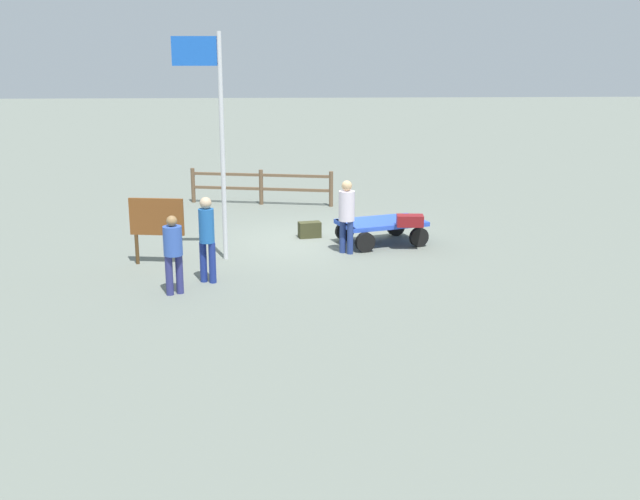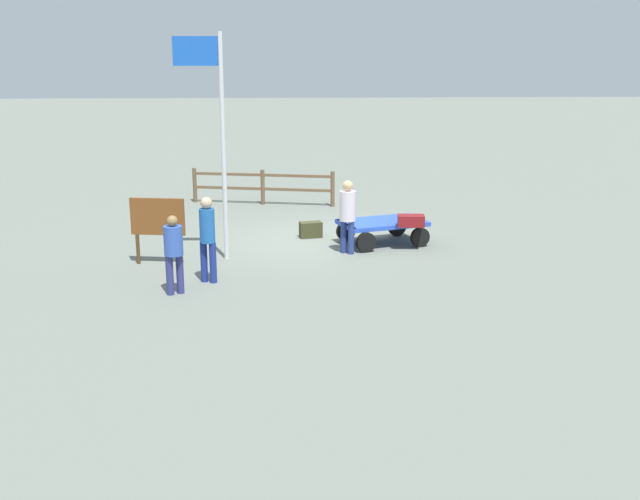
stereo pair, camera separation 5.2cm
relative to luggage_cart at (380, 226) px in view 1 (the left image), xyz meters
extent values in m
plane|color=slate|center=(1.63, -0.42, -0.43)|extent=(120.00, 120.00, 0.00)
cube|color=blue|center=(-0.02, -0.01, 0.08)|extent=(2.24, 1.72, 0.10)
cube|color=blue|center=(0.87, 0.28, 0.08)|extent=(0.42, 1.07, 0.10)
cylinder|color=black|center=(0.45, 0.78, -0.20)|extent=(0.47, 0.26, 0.46)
cylinder|color=black|center=(0.82, -0.36, -0.20)|extent=(0.47, 0.26, 0.46)
cylinder|color=black|center=(-0.87, 0.35, -0.20)|extent=(0.47, 0.26, 0.46)
cylinder|color=black|center=(-0.49, -0.79, -0.20)|extent=(0.47, 0.26, 0.46)
cube|color=maroon|center=(-0.60, 0.61, 0.26)|extent=(0.63, 0.41, 0.26)
cube|color=#3A3A20|center=(1.66, -0.72, -0.23)|extent=(0.59, 0.39, 0.39)
cylinder|color=navy|center=(0.81, 0.91, -0.05)|extent=(0.14, 0.14, 0.76)
cylinder|color=navy|center=(0.97, 0.79, -0.05)|extent=(0.14, 0.14, 0.76)
cylinder|color=silver|center=(0.89, 0.85, 0.67)|extent=(0.50, 0.50, 0.68)
sphere|color=tan|center=(0.89, 0.85, 1.12)|extent=(0.23, 0.23, 0.23)
cylinder|color=navy|center=(3.72, 2.99, -0.02)|extent=(0.14, 0.14, 0.81)
cylinder|color=navy|center=(3.91, 2.92, -0.02)|extent=(0.14, 0.14, 0.81)
cylinder|color=#1F5BA6|center=(3.82, 2.96, 0.72)|extent=(0.39, 0.39, 0.67)
sphere|color=tan|center=(3.82, 2.96, 1.18)|extent=(0.23, 0.23, 0.23)
cylinder|color=navy|center=(4.29, 3.65, -0.05)|extent=(0.14, 0.14, 0.76)
cylinder|color=navy|center=(4.47, 3.74, -0.05)|extent=(0.14, 0.14, 0.76)
cylinder|color=#3254AD|center=(4.38, 3.70, 0.61)|extent=(0.48, 0.48, 0.55)
sphere|color=olive|center=(4.38, 3.70, 0.99)|extent=(0.20, 0.20, 0.20)
cylinder|color=silver|center=(3.59, 1.19, 2.00)|extent=(0.10, 0.10, 4.85)
cube|color=blue|center=(4.11, 1.19, 4.03)|extent=(0.94, 0.08, 0.60)
cylinder|color=#4C3319|center=(4.53, 1.65, -0.10)|extent=(0.08, 0.08, 0.65)
cylinder|color=#4C3319|center=(5.46, 1.51, -0.10)|extent=(0.08, 0.08, 0.65)
cube|color=brown|center=(5.00, 1.58, 0.62)|extent=(1.17, 0.24, 0.79)
cylinder|color=brown|center=(0.87, -4.58, 0.10)|extent=(0.12, 0.12, 1.05)
cylinder|color=brown|center=(2.93, -5.02, 0.10)|extent=(0.12, 0.12, 1.05)
cylinder|color=brown|center=(5.00, -5.46, 0.10)|extent=(0.12, 0.12, 1.05)
cube|color=brown|center=(2.93, -5.02, 0.46)|extent=(4.15, 0.96, 0.08)
cube|color=brown|center=(2.93, -5.02, 0.04)|extent=(4.15, 0.96, 0.08)
camera|label=1|loc=(2.38, 17.55, 4.00)|focal=42.80mm
camera|label=2|loc=(2.33, 17.55, 4.00)|focal=42.80mm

